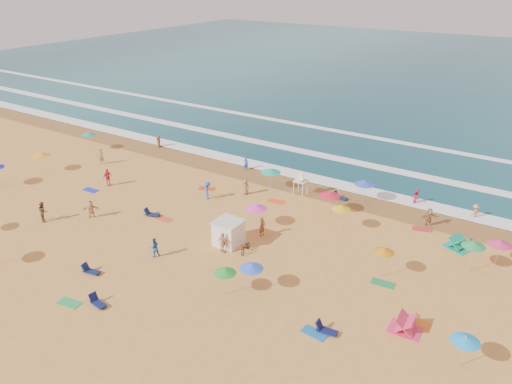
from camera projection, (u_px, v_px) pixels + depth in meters
The scene contains 13 objects.
ground at pixel (201, 226), 44.32m from camera, with size 220.00×220.00×0.00m, color gold.
ocean at pixel (445, 72), 108.33m from camera, with size 220.00×140.00×0.18m, color #0C4756.
wet_sand at pixel (274, 180), 53.84m from camera, with size 220.00×220.00×0.00m, color olive.
surf_foam at pixel (312, 155), 60.52m from camera, with size 200.00×18.70×0.05m.
cabana at pixel (228, 233), 41.04m from camera, with size 2.00×2.00×2.00m, color white.
cabana_roof at pixel (228, 222), 40.61m from camera, with size 2.20×2.20×0.12m, color silver.
bicycle at pixel (246, 247), 40.10m from camera, with size 0.57×1.64×0.86m, color black.
lifeguard_stand at pixel (301, 185), 49.87m from camera, with size 1.20×1.20×2.10m, color white, non-canonical shape.
beach_umbrellas at pixel (226, 203), 43.79m from camera, with size 49.19×28.43×0.77m.
loungers at pixel (244, 262), 38.61m from camera, with size 63.04×25.35×0.34m.
towels at pixel (211, 238), 42.32m from camera, with size 48.92×25.04×0.03m.
popup_tents at pixel (436, 277), 36.02m from camera, with size 2.65×14.35×1.20m.
beachgoers at pixel (225, 198), 47.71m from camera, with size 40.23×23.02×2.12m.
Camera 1 is at (25.47, -30.07, 21.07)m, focal length 35.00 mm.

